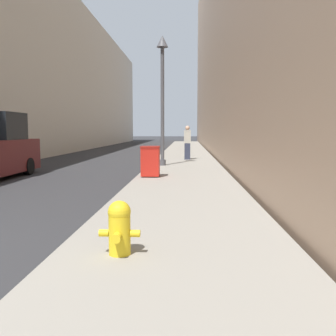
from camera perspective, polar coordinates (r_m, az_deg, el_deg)
name	(u,v)px	position (r m, az deg, el deg)	size (l,w,h in m)	color
sidewalk_right	(185,158)	(21.57, 2.65, 1.50)	(3.19, 60.00, 0.16)	gray
building_left_glass	(3,75)	(33.21, -23.86, 12.87)	(12.00, 60.00, 12.13)	beige
building_right_stone	(289,15)	(31.66, 17.94, 21.28)	(12.00, 60.00, 20.58)	#9E7F66
fire_hydrant	(119,226)	(4.70, -7.41, -8.83)	(0.51, 0.40, 0.68)	yellow
trash_bin	(150,161)	(12.33, -2.70, 1.07)	(0.61, 0.58, 1.01)	red
lamppost	(162,82)	(16.42, -0.86, 13.01)	(0.49, 0.49, 5.53)	#4C4C51
pedestrian_on_sidewalk	(187,143)	(19.64, 2.97, 3.89)	(0.36, 0.23, 1.76)	#2D3347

